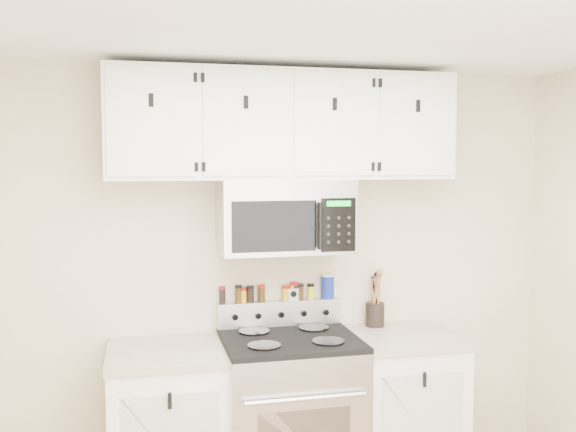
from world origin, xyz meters
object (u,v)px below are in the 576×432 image
object	(u,v)px
utensil_crock	(375,312)
microwave	(285,216)
range	(290,416)
salt_canister	(328,286)

from	to	relation	value
utensil_crock	microwave	bearing A→B (deg)	-170.02
range	microwave	bearing A→B (deg)	89.77
microwave	salt_canister	xyz separation A→B (m)	(0.30, 0.16, -0.46)
utensil_crock	salt_canister	bearing A→B (deg)	170.34
range	salt_canister	xyz separation A→B (m)	(0.31, 0.28, 0.69)
microwave	salt_canister	bearing A→B (deg)	27.02
utensil_crock	salt_canister	world-z (taller)	utensil_crock
microwave	utensil_crock	distance (m)	0.87
range	salt_canister	bearing A→B (deg)	42.74
utensil_crock	range	bearing A→B (deg)	-158.83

